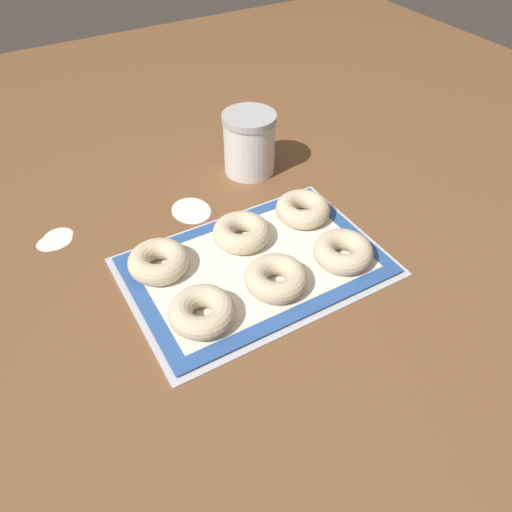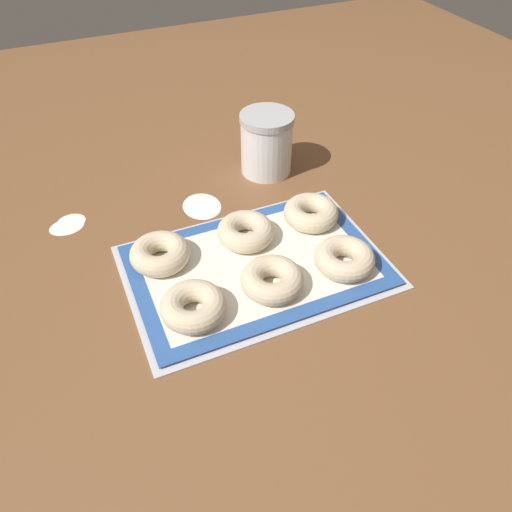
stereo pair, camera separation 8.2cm
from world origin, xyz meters
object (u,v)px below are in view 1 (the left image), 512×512
(bagel_front_right, at_px, (343,251))
(bagel_front_center, at_px, (276,278))
(bagel_back_right, at_px, (303,209))
(bagel_front_left, at_px, (202,312))
(bagel_back_left, at_px, (159,261))
(bagel_back_center, at_px, (241,232))
(flour_canister, at_px, (249,143))
(baking_tray, at_px, (256,266))

(bagel_front_right, bearing_deg, bagel_front_center, 178.58)
(bagel_front_center, distance_m, bagel_back_right, 0.22)
(bagel_front_left, distance_m, bagel_front_center, 0.15)
(bagel_front_right, relative_size, bagel_back_left, 1.00)
(bagel_back_left, xyz_separation_m, bagel_back_center, (0.18, -0.00, 0.00))
(bagel_back_right, bearing_deg, flour_canister, 89.83)
(baking_tray, relative_size, bagel_front_left, 4.28)
(baking_tray, xyz_separation_m, flour_canister, (0.16, 0.31, 0.07))
(baking_tray, xyz_separation_m, bagel_back_right, (0.16, 0.08, 0.03))
(baking_tray, bearing_deg, bagel_front_left, -153.76)
(bagel_front_left, xyz_separation_m, bagel_back_right, (0.31, 0.15, 0.00))
(bagel_front_right, relative_size, bagel_back_right, 1.00)
(baking_tray, xyz_separation_m, bagel_front_center, (0.00, -0.07, 0.03))
(bagel_front_center, bearing_deg, bagel_back_right, 42.78)
(bagel_front_left, height_order, bagel_back_center, same)
(bagel_back_left, distance_m, bagel_back_center, 0.18)
(bagel_back_center, bearing_deg, bagel_front_center, -93.33)
(bagel_front_center, bearing_deg, bagel_front_right, -1.42)
(bagel_back_right, bearing_deg, bagel_front_center, -137.22)
(bagel_front_right, height_order, flour_canister, flour_canister)
(bagel_front_left, relative_size, bagel_front_center, 1.00)
(bagel_back_center, distance_m, bagel_back_right, 0.15)
(bagel_back_right, bearing_deg, bagel_front_right, -93.16)
(baking_tray, bearing_deg, bagel_front_right, -25.83)
(bagel_back_center, height_order, flour_canister, flour_canister)
(bagel_front_center, xyz_separation_m, bagel_front_right, (0.15, -0.00, 0.00))
(baking_tray, height_order, bagel_front_right, bagel_front_right)
(bagel_back_right, xyz_separation_m, flour_canister, (0.00, 0.23, 0.04))
(bagel_front_right, height_order, bagel_back_left, same)
(baking_tray, relative_size, bagel_back_center, 4.28)
(bagel_front_left, height_order, bagel_front_center, same)
(bagel_front_left, relative_size, bagel_back_left, 1.00)
(bagel_front_left, xyz_separation_m, flour_canister, (0.31, 0.38, 0.04))
(bagel_back_left, height_order, bagel_back_right, same)
(baking_tray, height_order, bagel_back_left, bagel_back_left)
(baking_tray, bearing_deg, flour_canister, 62.40)
(bagel_front_left, bearing_deg, bagel_back_left, 96.11)
(baking_tray, height_order, bagel_back_right, bagel_back_right)
(bagel_front_left, relative_size, flour_canister, 0.79)
(bagel_front_left, height_order, bagel_back_right, same)
(bagel_front_left, relative_size, bagel_back_center, 1.00)
(flour_canister, bearing_deg, baking_tray, -117.60)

